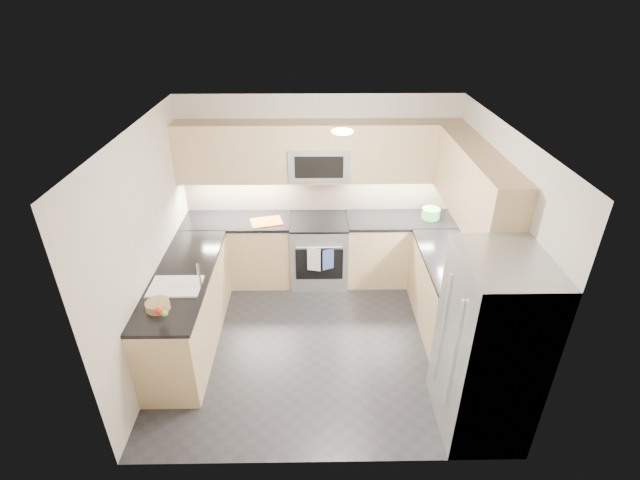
{
  "coord_description": "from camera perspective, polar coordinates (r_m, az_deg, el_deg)",
  "views": [
    {
      "loc": [
        -0.07,
        -4.2,
        3.69
      ],
      "look_at": [
        0.0,
        0.35,
        1.15
      ],
      "focal_mm": 26.0,
      "sensor_mm": 36.0,
      "label": 1
    }
  ],
  "objects": [
    {
      "name": "floor",
      "position": [
        5.59,
        0.05,
        -12.12
      ],
      "size": [
        3.6,
        3.2,
        0.0
      ],
      "primitive_type": "cube",
      "color": "#26262B",
      "rests_on": "ground"
    },
    {
      "name": "oven_handle",
      "position": [
        5.93,
        -0.08,
        -0.92
      ],
      "size": [
        0.6,
        0.02,
        0.02
      ],
      "primitive_type": "cylinder",
      "rotation": [
        0.0,
        1.57,
        0.0
      ],
      "color": "#B2B5BA",
      "rests_on": "gas_range"
    },
    {
      "name": "dish_towel_check",
      "position": [
        6.0,
        -0.76,
        -2.43
      ],
      "size": [
        0.17,
        0.05,
        0.33
      ],
      "primitive_type": "cube",
      "rotation": [
        0.0,
        0.0,
        -0.23
      ],
      "color": "white",
      "rests_on": "oven_handle"
    },
    {
      "name": "microwave_door",
      "position": [
        5.75,
        -0.13,
        8.92
      ],
      "size": [
        0.6,
        0.01,
        0.28
      ],
      "primitive_type": "cube",
      "color": "black",
      "rests_on": "microwave"
    },
    {
      "name": "backsplash_right",
      "position": [
        5.6,
        18.69,
        1.03
      ],
      "size": [
        0.01,
        2.3,
        0.51
      ],
      "primitive_type": "cube",
      "color": "tan",
      "rests_on": "wall_right"
    },
    {
      "name": "wall_front",
      "position": [
        3.57,
        0.48,
        -14.01
      ],
      "size": [
        3.6,
        0.02,
        2.5
      ],
      "primitive_type": "cube",
      "color": "beige",
      "rests_on": "floor"
    },
    {
      "name": "dish_towel_blue",
      "position": [
        6.0,
        1.01,
        -2.41
      ],
      "size": [
        0.15,
        0.08,
        0.29
      ],
      "primitive_type": "cube",
      "rotation": [
        0.0,
        0.0,
        0.42
      ],
      "color": "#315089",
      "rests_on": "oven_handle"
    },
    {
      "name": "wall_back",
      "position": [
        6.29,
        -0.17,
        6.36
      ],
      "size": [
        3.6,
        0.02,
        2.5
      ],
      "primitive_type": "cube",
      "color": "beige",
      "rests_on": "floor"
    },
    {
      "name": "countertop_back_left",
      "position": [
        6.24,
        -10.19,
        2.34
      ],
      "size": [
        1.42,
        0.63,
        0.04
      ],
      "primitive_type": "cube",
      "color": "black",
      "rests_on": "base_cab_back_left"
    },
    {
      "name": "base_cab_right",
      "position": [
        5.65,
        15.55,
        -7.1
      ],
      "size": [
        0.6,
        1.7,
        0.9
      ],
      "primitive_type": "cube",
      "color": "tan",
      "rests_on": "floor"
    },
    {
      "name": "faucet",
      "position": [
        4.88,
        -14.65,
        -4.26
      ],
      "size": [
        0.03,
        0.03,
        0.28
      ],
      "primitive_type": "cylinder",
      "color": "silver",
      "rests_on": "countertop_peninsula"
    },
    {
      "name": "base_cab_back_left",
      "position": [
        6.47,
        -9.83,
        -1.38
      ],
      "size": [
        1.42,
        0.6,
        0.9
      ],
      "primitive_type": "cube",
      "color": "tan",
      "rests_on": "floor"
    },
    {
      "name": "fruit_apple",
      "position": [
        4.54,
        -19.26,
        -8.27
      ],
      "size": [
        0.07,
        0.07,
        0.07
      ],
      "primitive_type": "sphere",
      "color": "red",
      "rests_on": "fruit_basket"
    },
    {
      "name": "backsplash_back",
      "position": [
        6.31,
        -0.17,
        5.88
      ],
      "size": [
        3.6,
        0.01,
        0.51
      ],
      "primitive_type": "cube",
      "color": "tan",
      "rests_on": "wall_back"
    },
    {
      "name": "sink_basin",
      "position": [
        5.06,
        -17.25,
        -6.12
      ],
      "size": [
        0.52,
        0.38,
        0.16
      ],
      "primitive_type": "cube",
      "color": "white",
      "rests_on": "base_cab_peninsula"
    },
    {
      "name": "gas_range",
      "position": [
        6.36,
        -0.12,
        -1.4
      ],
      "size": [
        0.76,
        0.65,
        0.91
      ],
      "primitive_type": "cube",
      "color": "#9A9CA1",
      "rests_on": "floor"
    },
    {
      "name": "wall_right",
      "position": [
        5.21,
        20.29,
        -0.77
      ],
      "size": [
        0.02,
        3.2,
        2.5
      ],
      "primitive_type": "cube",
      "color": "beige",
      "rests_on": "floor"
    },
    {
      "name": "countertop_right",
      "position": [
        5.39,
        16.21,
        -3.06
      ],
      "size": [
        0.63,
        1.7,
        0.04
      ],
      "primitive_type": "cube",
      "color": "black",
      "rests_on": "base_cab_right"
    },
    {
      "name": "base_cab_back_right",
      "position": [
        6.49,
        9.55,
        -1.24
      ],
      "size": [
        1.42,
        0.6,
        0.9
      ],
      "primitive_type": "cube",
      "color": "tan",
      "rests_on": "floor"
    },
    {
      "name": "wall_left",
      "position": [
        5.16,
        -20.36,
        -1.07
      ],
      "size": [
        0.02,
        3.2,
        2.5
      ],
      "primitive_type": "cube",
      "color": "beige",
      "rests_on": "floor"
    },
    {
      "name": "fruit_pear",
      "position": [
        4.49,
        -18.6,
        -8.56
      ],
      "size": [
        0.06,
        0.06,
        0.06
      ],
      "primitive_type": "sphere",
      "color": "#69A948",
      "rests_on": "fruit_basket"
    },
    {
      "name": "microwave",
      "position": [
        5.94,
        -0.15,
        9.61
      ],
      "size": [
        0.76,
        0.4,
        0.4
      ],
      "primitive_type": "cube",
      "color": "#A2A5AA",
      "rests_on": "upper_cab_back"
    },
    {
      "name": "countertop_back_right",
      "position": [
        6.27,
        9.89,
        2.47
      ],
      "size": [
        1.42,
        0.63,
        0.04
      ],
      "primitive_type": "cube",
      "color": "black",
      "rests_on": "base_cab_back_right"
    },
    {
      "name": "base_cab_peninsula",
      "position": [
        5.5,
        -15.95,
        -8.29
      ],
      "size": [
        0.6,
        2.0,
        0.9
      ],
      "primitive_type": "cube",
      "color": "tan",
      "rests_on": "floor"
    },
    {
      "name": "fridge_handle_left",
      "position": [
        4.13,
        15.98,
        -13.8
      ],
      "size": [
        0.02,
        0.02,
        1.2
      ],
      "primitive_type": "cylinder",
      "color": "#B2B5BA",
      "rests_on": "refrigerator"
    },
    {
      "name": "ceiling",
      "position": [
        4.37,
        0.07,
        13.34
      ],
      "size": [
        3.6,
        3.2,
        0.02
      ],
      "primitive_type": "cube",
      "color": "beige",
      "rests_on": "wall_back"
    },
    {
      "name": "fridge_handle_right",
      "position": [
        4.39,
        14.76,
        -10.64
      ],
      "size": [
        0.02,
        0.02,
        1.2
      ],
      "primitive_type": "cylinder",
      "color": "#B2B5BA",
      "rests_on": "refrigerator"
    },
    {
      "name": "utensil_bowl",
      "position": [
        6.32,
        13.49,
        3.21
      ],
      "size": [
        0.27,
        0.27,
        0.14
      ],
      "primitive_type": "cylinder",
      "rotation": [
        0.0,
        0.0,
        -0.13
      ],
      "color": "#53BC50",
      "rests_on": "countertop_back_right"
    },
    {
      "name": "oven_door_glass",
      "position": [
        6.08,
        -0.08,
        -3.03
      ],
      "size": [
        0.62,
        0.02,
        0.45
      ],
      "primitive_type": "cube",
      "color": "black",
      "rests_on": "gas_range"
    },
    {
      "name": "upper_cab_back",
      "position": [
        5.93,
        -0.16,
        10.83
      ],
      "size": [
        3.6,
        0.35,
        0.75
      ],
      "primitive_type": "cube",
      "color": "tan",
      "rests_on": "wall_back"
    },
    {
      "name": "cutting_board",
      "position": [
        6.1,
        -6.6,
        2.25
      ],
      "size": [
        0.46,
        0.38,
        0.01
      ],
      "primitive_type": "cube",
      "rotation": [
        0.0,
        0.0,
        0.26
      ],
      "color": "orange",
      "rests_on": "countertop_back_left"
    },
    {
      "name": "fruit_basket",
      "position": [
        4.74,
        -19.34,
        -7.61
      ],
      "size": [
        0.25,
        0.25,
        0.08
      ],
      "primitive_type": "cylinder",
      "rotation": [
        0.0,
        0.0,
        -0.13
      ],
      "color": "#A2854B",
      "rests_on": "countertop_peninsula"
    },
    {
      "name": "refrigerator",
      "position": [
        4.41,
        20.0,
        -12.31
      ],
      "size": [
        0.7,
        0.9,
        1.8
      ],
      "primitive_type": "cube",
      "color": "#9EA1A6",
      "rests_on": "floor"
    },
    {
      "name": "upper_cab_right",
      "position": [
        5.14,
        18.57,
        6.31
      ],
      "size": [
        0.35,
        1.95,
        0.75
      ],
      "primitive_type": "cube",
      "color": "tan",
      "rests_on": "wall_right"
    },
    {
      "name": "countertop_peninsula",
      "position": [
        5.23,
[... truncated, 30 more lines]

